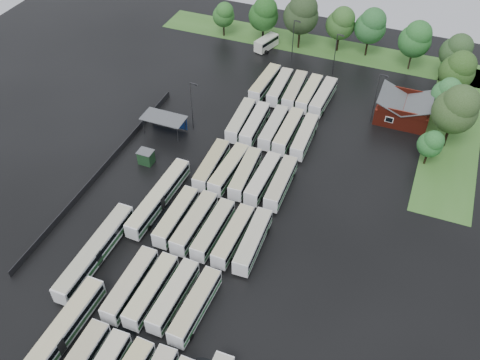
% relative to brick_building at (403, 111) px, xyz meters
% --- Properties ---
extents(ground, '(160.00, 160.00, 0.00)m').
position_rel_brick_building_xyz_m(ground, '(-24.00, -42.77, -1.87)').
color(ground, black).
rests_on(ground, ground).
extents(brick_building, '(10.07, 8.60, 5.39)m').
position_rel_brick_building_xyz_m(brick_building, '(0.00, 0.00, 0.00)').
color(brick_building, '#62180D').
rests_on(brick_building, ground).
extents(wash_shed, '(8.20, 4.20, 3.58)m').
position_rel_brick_building_xyz_m(wash_shed, '(-41.20, -20.74, 1.12)').
color(wash_shed, '#2D2D30').
rests_on(wash_shed, ground).
extents(utility_hut, '(2.70, 2.20, 2.62)m').
position_rel_brick_building_xyz_m(utility_hut, '(-40.20, -30.17, -0.55)').
color(utility_hut, '#143418').
rests_on(utility_hut, ground).
extents(grass_strip_north, '(80.00, 10.00, 0.01)m').
position_rel_brick_building_xyz_m(grass_strip_north, '(-22.00, 22.03, -1.86)').
color(grass_strip_north, '#3B6E26').
rests_on(grass_strip_north, ground).
extents(grass_strip_east, '(10.00, 50.00, 0.01)m').
position_rel_brick_building_xyz_m(grass_strip_east, '(10.00, 0.03, -1.86)').
color(grass_strip_east, '#3B6E26').
rests_on(grass_strip_east, ground).
extents(west_fence, '(0.10, 50.00, 1.20)m').
position_rel_brick_building_xyz_m(west_fence, '(-46.20, -34.77, -1.27)').
color(west_fence, '#2D2D30').
rests_on(west_fence, ground).
extents(bus_r1c0, '(2.58, 11.81, 3.28)m').
position_rel_brick_building_xyz_m(bus_r1c0, '(-28.53, -55.50, -0.06)').
color(bus_r1c0, white).
rests_on(bus_r1c0, ground).
extents(bus_r1c1, '(2.59, 11.60, 3.22)m').
position_rel_brick_building_xyz_m(bus_r1c1, '(-25.38, -55.29, -0.09)').
color(bus_r1c1, white).
rests_on(bus_r1c1, ground).
extents(bus_r1c2, '(2.62, 11.32, 3.14)m').
position_rel_brick_building_xyz_m(bus_r1c2, '(-22.17, -54.93, -0.14)').
color(bus_r1c2, white).
rests_on(bus_r1c2, ground).
extents(bus_r1c3, '(2.79, 11.66, 3.23)m').
position_rel_brick_building_xyz_m(bus_r1c3, '(-18.68, -55.34, -0.09)').
color(bus_r1c3, white).
rests_on(bus_r1c3, ground).
extents(bus_r2c0, '(2.50, 11.51, 3.20)m').
position_rel_brick_building_xyz_m(bus_r2c0, '(-28.49, -41.53, -0.10)').
color(bus_r2c0, white).
rests_on(bus_r2c0, ground).
extents(bus_r2c1, '(2.76, 11.94, 3.31)m').
position_rel_brick_building_xyz_m(bus_r2c1, '(-25.23, -41.68, -0.05)').
color(bus_r2c1, white).
rests_on(bus_r2c1, ground).
extents(bus_r2c2, '(2.63, 11.39, 3.16)m').
position_rel_brick_building_xyz_m(bus_r2c2, '(-22.01, -41.88, -0.13)').
color(bus_r2c2, white).
rests_on(bus_r2c2, ground).
extents(bus_r2c3, '(2.65, 11.39, 3.16)m').
position_rel_brick_building_xyz_m(bus_r2c3, '(-18.68, -41.90, -0.13)').
color(bus_r2c3, white).
rests_on(bus_r2c3, ground).
extents(bus_r2c4, '(2.81, 11.70, 3.24)m').
position_rel_brick_building_xyz_m(bus_r2c4, '(-15.53, -41.80, -0.09)').
color(bus_r2c4, white).
rests_on(bus_r2c4, ground).
extents(bus_r3c0, '(2.80, 11.60, 3.21)m').
position_rel_brick_building_xyz_m(bus_r3c0, '(-28.30, -28.30, -0.10)').
color(bus_r3c0, white).
rests_on(bus_r3c0, ground).
extents(bus_r3c1, '(3.02, 11.77, 3.25)m').
position_rel_brick_building_xyz_m(bus_r3c1, '(-25.06, -28.20, -0.08)').
color(bus_r3c1, white).
rests_on(bus_r3c1, ground).
extents(bus_r3c2, '(2.92, 11.39, 3.14)m').
position_rel_brick_building_xyz_m(bus_r3c2, '(-22.11, -28.10, -0.14)').
color(bus_r3c2, white).
rests_on(bus_r3c2, ground).
extents(bus_r3c3, '(2.70, 11.42, 3.16)m').
position_rel_brick_building_xyz_m(bus_r3c3, '(-18.88, -28.16, -0.13)').
color(bus_r3c3, white).
rests_on(bus_r3c3, ground).
extents(bus_r3c4, '(2.66, 11.61, 3.22)m').
position_rel_brick_building_xyz_m(bus_r3c4, '(-15.66, -28.18, -0.09)').
color(bus_r3c4, white).
rests_on(bus_r3c4, ground).
extents(bus_r4c0, '(3.01, 11.59, 3.20)m').
position_rel_brick_building_xyz_m(bus_r4c0, '(-28.38, -14.29, -0.11)').
color(bus_r4c0, white).
rests_on(bus_r4c0, ground).
extents(bus_r4c1, '(2.84, 11.59, 3.21)m').
position_rel_brick_building_xyz_m(bus_r4c1, '(-25.40, -14.50, -0.10)').
color(bus_r4c1, white).
rests_on(bus_r4c1, ground).
extents(bus_r4c2, '(2.55, 11.37, 3.16)m').
position_rel_brick_building_xyz_m(bus_r4c2, '(-21.80, -14.14, -0.13)').
color(bus_r4c2, white).
rests_on(bus_r4c2, ground).
extents(bus_r4c3, '(2.53, 11.81, 3.29)m').
position_rel_brick_building_xyz_m(bus_r4c3, '(-18.85, -14.30, -0.06)').
color(bus_r4c3, white).
rests_on(bus_r4c3, ground).
extents(bus_r4c4, '(2.64, 11.42, 3.17)m').
position_rel_brick_building_xyz_m(bus_r4c4, '(-15.59, -14.66, -0.12)').
color(bus_r4c4, white).
rests_on(bus_r4c4, ground).
extents(bus_r5c0, '(3.07, 11.97, 3.30)m').
position_rel_brick_building_xyz_m(bus_r5c0, '(-28.43, -0.48, -0.05)').
color(bus_r5c0, white).
rests_on(bus_r5c0, ground).
extents(bus_r5c1, '(2.72, 11.41, 3.16)m').
position_rel_brick_building_xyz_m(bus_r5c1, '(-25.10, -0.61, -0.13)').
color(bus_r5c1, white).
rests_on(bus_r5c1, ground).
extents(bus_r5c2, '(2.92, 11.69, 3.23)m').
position_rel_brick_building_xyz_m(bus_r5c2, '(-21.85, -0.70, -0.09)').
color(bus_r5c2, white).
rests_on(bus_r5c2, ground).
extents(bus_r5c3, '(2.57, 11.38, 3.16)m').
position_rel_brick_building_xyz_m(bus_r5c3, '(-18.76, -0.66, -0.13)').
color(bus_r5c3, white).
rests_on(bus_r5c3, ground).
extents(bus_r5c4, '(2.93, 11.68, 3.23)m').
position_rel_brick_building_xyz_m(bus_r5c4, '(-15.79, -0.86, -0.09)').
color(bus_r5c4, white).
rests_on(bus_r5c4, ground).
extents(artic_bus_west_a, '(2.79, 17.88, 3.31)m').
position_rel_brick_building_xyz_m(artic_bus_west_a, '(-32.91, -66.12, -0.03)').
color(artic_bus_west_a, white).
rests_on(artic_bus_west_a, ground).
extents(artic_bus_west_b, '(2.88, 17.19, 3.18)m').
position_rel_brick_building_xyz_m(artic_bus_west_b, '(-33.02, -38.73, -0.10)').
color(artic_bus_west_b, white).
rests_on(artic_bus_west_b, ground).
extents(artic_bus_west_c, '(2.58, 17.81, 3.30)m').
position_rel_brick_building_xyz_m(artic_bus_west_c, '(-36.29, -52.26, -0.03)').
color(artic_bus_west_c, white).
rests_on(artic_bus_west_c, ground).
extents(minibus, '(4.27, 6.90, 2.83)m').
position_rel_brick_building_xyz_m(minibus, '(-34.05, 16.25, -0.29)').
color(minibus, silver).
rests_on(minibus, ground).
extents(tree_north_0, '(5.21, 5.21, 8.64)m').
position_rel_brick_building_xyz_m(tree_north_0, '(-45.66, 18.44, 3.69)').
color(tree_north_0, black).
rests_on(tree_north_0, ground).
extents(tree_north_1, '(6.89, 6.89, 11.41)m').
position_rel_brick_building_xyz_m(tree_north_1, '(-35.71, 18.74, 5.47)').
color(tree_north_1, black).
rests_on(tree_north_1, ground).
extents(tree_north_2, '(8.02, 8.02, 13.29)m').
position_rel_brick_building_xyz_m(tree_north_2, '(-27.04, 19.51, 6.68)').
color(tree_north_2, black).
rests_on(tree_north_2, ground).
extents(tree_north_3, '(6.60, 6.60, 10.93)m').
position_rel_brick_building_xyz_m(tree_north_3, '(-18.23, 21.49, 5.16)').
color(tree_north_3, black).
rests_on(tree_north_3, ground).
extents(tree_north_4, '(7.02, 7.02, 11.62)m').
position_rel_brick_building_xyz_m(tree_north_4, '(-11.59, 21.81, 5.61)').
color(tree_north_4, black).
rests_on(tree_north_4, ground).
extents(tree_north_5, '(7.00, 7.00, 11.60)m').
position_rel_brick_building_xyz_m(tree_north_5, '(-1.49, 19.34, 5.60)').
color(tree_north_5, '#33281C').
rests_on(tree_north_5, ground).
extents(tree_north_6, '(6.58, 6.58, 10.90)m').
position_rel_brick_building_xyz_m(tree_north_6, '(7.14, 18.10, 5.14)').
color(tree_north_6, black).
rests_on(tree_north_6, ground).
extents(tree_east_0, '(4.45, 4.43, 7.34)m').
position_rel_brick_building_xyz_m(tree_east_0, '(6.17, -12.13, 2.85)').
color(tree_east_0, black).
rests_on(tree_east_0, ground).
extents(tree_east_1, '(7.94, 7.94, 13.15)m').
position_rel_brick_building_xyz_m(tree_east_1, '(8.86, -5.65, 6.59)').
color(tree_east_1, black).
rests_on(tree_east_1, ground).
extents(tree_east_2, '(5.46, 5.46, 9.04)m').
position_rel_brick_building_xyz_m(tree_east_2, '(6.97, 3.24, 3.95)').
color(tree_east_2, black).
rests_on(tree_east_2, ground).
extents(tree_east_3, '(6.97, 6.97, 11.54)m').
position_rel_brick_building_xyz_m(tree_east_3, '(8.07, 9.65, 5.56)').
color(tree_east_3, black).
rests_on(tree_east_3, ground).
extents(tree_east_4, '(4.84, 4.80, 7.95)m').
position_rel_brick_building_xyz_m(tree_east_4, '(7.18, 17.00, 3.25)').
color(tree_east_4, '#2D2116').
rests_on(tree_east_4, ground).
extents(lamp_post_ne, '(1.65, 0.32, 10.72)m').
position_rel_brick_building_xyz_m(lamp_post_ne, '(-5.28, -3.16, 4.36)').
color(lamp_post_ne, '#2D2D30').
rests_on(lamp_post_ne, ground).
extents(lamp_post_nw, '(1.59, 0.31, 10.34)m').
position_rel_brick_building_xyz_m(lamp_post_nw, '(-36.64, -17.96, 4.14)').
color(lamp_post_nw, '#2D2D30').
rests_on(lamp_post_nw, ground).
extents(lamp_post_back_w, '(1.51, 0.29, 9.82)m').
position_rel_brick_building_xyz_m(lamp_post_back_w, '(-26.77, 13.33, 3.84)').
color(lamp_post_back_w, '#2D2D30').
rests_on(lamp_post_back_w, ground).
extents(lamp_post_back_e, '(1.52, 0.30, 9.85)m').
position_rel_brick_building_xyz_m(lamp_post_back_e, '(-16.57, 10.62, 3.85)').
color(lamp_post_back_e, '#2D2D30').
rests_on(lamp_post_back_e, ground).
extents(puddle_0, '(4.48, 4.48, 0.01)m').
position_rel_brick_building_xyz_m(puddle_0, '(-26.28, -62.71, -1.86)').
color(puddle_0, black).
rests_on(puddle_0, ground).
extents(puddle_2, '(7.43, 7.43, 0.01)m').
position_rel_brick_building_xyz_m(puddle_2, '(-29.67, -40.72, -1.86)').
color(puddle_2, black).
rests_on(puddle_2, ground).
extents(puddle_3, '(3.45, 3.45, 0.01)m').
position_rel_brick_building_xyz_m(puddle_3, '(-21.14, -44.85, -1.86)').
color(puddle_3, black).
rests_on(puddle_3, ground).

